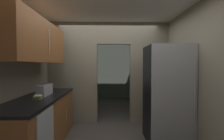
% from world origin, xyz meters
% --- Properties ---
extents(kitchen_overhead_slab, '(3.51, 6.51, 0.06)m').
position_xyz_m(kitchen_overhead_slab, '(0.00, 0.38, 2.61)').
color(kitchen_overhead_slab, silver).
extents(kitchen_partition, '(3.11, 0.12, 2.58)m').
position_xyz_m(kitchen_partition, '(-0.04, 1.25, 1.37)').
color(kitchen_partition, gray).
rests_on(kitchen_partition, ground).
extents(adjoining_room_shell, '(3.11, 3.03, 2.58)m').
position_xyz_m(adjoining_room_shell, '(0.00, 3.25, 1.29)').
color(adjoining_room_shell, gray).
rests_on(adjoining_room_shell, ground).
extents(kitchen_flank_right, '(0.10, 3.75, 2.58)m').
position_xyz_m(kitchen_flank_right, '(1.61, -0.62, 1.29)').
color(kitchen_flank_right, gray).
rests_on(kitchen_flank_right, ground).
extents(refrigerator, '(0.80, 0.74, 1.86)m').
position_xyz_m(refrigerator, '(1.15, 0.17, 0.93)').
color(refrigerator, black).
rests_on(refrigerator, ground).
extents(lower_cabinet_run, '(0.70, 2.12, 0.93)m').
position_xyz_m(lower_cabinet_run, '(-1.21, -0.08, 0.46)').
color(lower_cabinet_run, brown).
rests_on(lower_cabinet_run, ground).
extents(upper_cabinet_counterside, '(0.36, 1.91, 0.73)m').
position_xyz_m(upper_cabinet_counterside, '(-1.21, -0.08, 1.89)').
color(upper_cabinet_counterside, brown).
extents(boombox, '(0.16, 0.43, 0.23)m').
position_xyz_m(boombox, '(-1.18, 0.07, 1.03)').
color(boombox, '#B2B2B7').
rests_on(boombox, lower_cabinet_run).
extents(book_stack, '(0.14, 0.17, 0.07)m').
position_xyz_m(book_stack, '(-1.15, -0.26, 0.96)').
color(book_stack, gold).
rests_on(book_stack, lower_cabinet_run).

